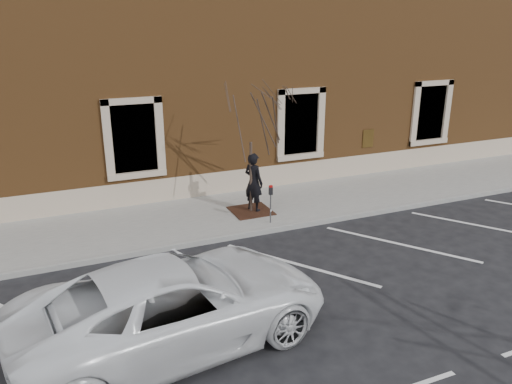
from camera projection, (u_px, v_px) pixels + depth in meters
name	position (u px, v px, depth m)	size (l,w,h in m)	color
ground	(264.00, 233.00, 14.77)	(120.00, 120.00, 0.00)	#28282B
sidewalk_near	(242.00, 211.00, 16.27)	(40.00, 3.50, 0.15)	#ACA9A1
curb_near	(265.00, 231.00, 14.70)	(40.00, 0.12, 0.15)	#9E9E99
parking_stripes	(298.00, 265.00, 12.86)	(28.00, 4.40, 0.01)	silver
building_civic	(187.00, 72.00, 20.21)	(40.00, 8.62, 8.00)	brown
man	(254.00, 182.00, 15.82)	(0.69, 0.46, 1.91)	black
parking_meter	(271.00, 197.00, 14.89)	(0.11, 0.08, 1.19)	#595B60
tree_grate	(251.00, 211.00, 16.05)	(1.24, 1.24, 0.03)	#371C11
sapling	(251.00, 122.00, 15.12)	(2.49, 2.49, 4.14)	#443129
white_truck	(175.00, 304.00, 9.51)	(2.80, 6.07, 1.69)	white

